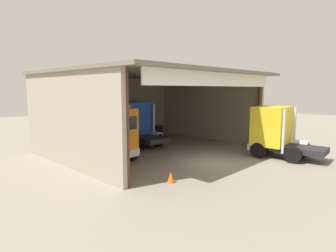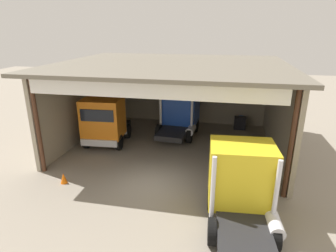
{
  "view_description": "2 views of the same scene",
  "coord_description": "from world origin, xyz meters",
  "views": [
    {
      "loc": [
        -14.15,
        -9.83,
        4.49
      ],
      "look_at": [
        0.0,
        3.77,
        1.91
      ],
      "focal_mm": 30.12,
      "sensor_mm": 36.0,
      "label": 1
    },
    {
      "loc": [
        3.35,
        -12.61,
        7.72
      ],
      "look_at": [
        0.0,
        3.77,
        1.91
      ],
      "focal_mm": 30.46,
      "sensor_mm": 36.0,
      "label": 2
    }
  ],
  "objects": [
    {
      "name": "truck_orange_center_left_bay",
      "position": [
        -4.52,
        4.44,
        1.74
      ],
      "size": [
        2.89,
        4.6,
        3.58
      ],
      "rotation": [
        0.0,
        0.0,
        3.21
      ],
      "color": "orange",
      "rests_on": "ground"
    },
    {
      "name": "traffic_cone",
      "position": [
        -4.61,
        -0.85,
        0.28
      ],
      "size": [
        0.36,
        0.36,
        0.56
      ],
      "primitive_type": "cone",
      "color": "orange",
      "rests_on": "ground"
    },
    {
      "name": "oil_drum",
      "position": [
        4.74,
        10.03,
        0.46
      ],
      "size": [
        0.58,
        0.58,
        0.93
      ],
      "primitive_type": "cylinder",
      "color": "#194CB2",
      "rests_on": "ground"
    },
    {
      "name": "tool_cart",
      "position": [
        4.65,
        9.62,
        0.5
      ],
      "size": [
        0.9,
        0.6,
        1.0
      ],
      "primitive_type": "cube",
      "color": "black",
      "rests_on": "ground"
    },
    {
      "name": "ground_plane",
      "position": [
        0.0,
        0.0,
        0.0
      ],
      "size": [
        80.0,
        80.0,
        0.0
      ],
      "primitive_type": "plane",
      "color": "gray",
      "rests_on": "ground"
    },
    {
      "name": "truck_blue_yard_outside",
      "position": [
        0.11,
        7.6,
        1.85
      ],
      "size": [
        2.81,
        4.99,
        3.5
      ],
      "rotation": [
        0.0,
        0.0,
        -0.08
      ],
      "color": "#1E47B7",
      "rests_on": "ground"
    },
    {
      "name": "truck_yellow_left_bay",
      "position": [
        4.25,
        -2.17,
        1.72
      ],
      "size": [
        2.94,
        4.66,
        3.32
      ],
      "rotation": [
        0.0,
        0.0,
        0.07
      ],
      "color": "yellow",
      "rests_on": "ground"
    },
    {
      "name": "workshop_shed",
      "position": [
        0.0,
        6.19,
        3.93
      ],
      "size": [
        13.97,
        11.99,
        5.66
      ],
      "color": "#9E937F",
      "rests_on": "ground"
    }
  ]
}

